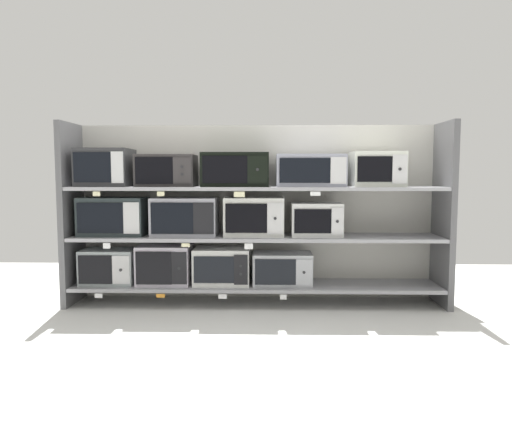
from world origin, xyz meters
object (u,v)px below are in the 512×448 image
(microwave_6, at_px, (254,217))
(microwave_10, at_px, (236,170))
(microwave_0, at_px, (110,266))
(microwave_11, at_px, (310,171))
(microwave_2, at_px, (222,266))
(microwave_12, at_px, (377,169))
(microwave_3, at_px, (282,268))
(microwave_5, at_px, (185,217))
(microwave_8, at_px, (105,168))
(microwave_1, at_px, (165,264))
(microwave_7, at_px, (316,219))
(microwave_4, at_px, (114,216))
(microwave_9, at_px, (167,171))

(microwave_6, bearing_deg, microwave_10, -179.94)
(microwave_0, distance_m, microwave_11, 1.92)
(microwave_2, bearing_deg, microwave_11, -0.01)
(microwave_2, relative_size, microwave_12, 1.12)
(microwave_3, bearing_deg, microwave_5, 180.00)
(microwave_8, relative_size, microwave_10, 0.77)
(microwave_10, relative_size, microwave_12, 1.32)
(microwave_1, distance_m, microwave_7, 1.36)
(microwave_8, bearing_deg, microwave_4, -0.03)
(microwave_0, xyz_separation_m, microwave_5, (0.67, 0.00, 0.44))
(microwave_4, distance_m, microwave_9, 0.61)
(microwave_1, height_order, microwave_12, microwave_12)
(microwave_5, distance_m, microwave_9, 0.42)
(microwave_5, relative_size, microwave_9, 1.13)
(microwave_9, height_order, microwave_11, same)
(microwave_3, bearing_deg, microwave_4, 180.00)
(microwave_11, relative_size, microwave_12, 1.35)
(microwave_1, xyz_separation_m, microwave_12, (1.81, 0.00, 0.82))
(microwave_1, bearing_deg, microwave_4, 179.98)
(microwave_0, distance_m, microwave_9, 0.98)
(microwave_9, height_order, microwave_12, microwave_12)
(microwave_0, xyz_separation_m, microwave_7, (1.79, 0.00, 0.41))
(microwave_9, relative_size, microwave_11, 0.86)
(microwave_3, relative_size, microwave_7, 1.18)
(microwave_0, relative_size, microwave_8, 1.06)
(microwave_0, relative_size, microwave_5, 0.83)
(microwave_11, xyz_separation_m, microwave_12, (0.56, 0.00, 0.01))
(microwave_6, height_order, microwave_10, microwave_10)
(microwave_5, bearing_deg, microwave_12, 0.01)
(microwave_4, height_order, microwave_12, microwave_12)
(microwave_5, xyz_separation_m, microwave_7, (1.13, 0.00, -0.02))
(microwave_7, bearing_deg, microwave_12, 0.00)
(microwave_8, bearing_deg, microwave_0, -0.67)
(microwave_3, distance_m, microwave_10, 0.94)
(microwave_0, height_order, microwave_11, microwave_11)
(microwave_4, bearing_deg, microwave_7, 0.01)
(microwave_7, xyz_separation_m, microwave_12, (0.51, 0.00, 0.43))
(microwave_3, distance_m, microwave_6, 0.51)
(microwave_6, bearing_deg, microwave_11, -0.00)
(microwave_5, bearing_deg, microwave_7, 0.02)
(microwave_1, xyz_separation_m, microwave_2, (0.50, 0.00, -0.01))
(microwave_9, bearing_deg, microwave_7, 0.02)
(microwave_5, distance_m, microwave_12, 1.68)
(microwave_4, bearing_deg, microwave_5, -0.00)
(microwave_10, bearing_deg, microwave_11, 0.01)
(microwave_2, bearing_deg, microwave_6, -0.01)
(microwave_1, distance_m, microwave_5, 0.45)
(microwave_8, bearing_deg, microwave_10, -0.00)
(microwave_8, bearing_deg, microwave_3, -0.00)
(microwave_0, relative_size, microwave_9, 0.94)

